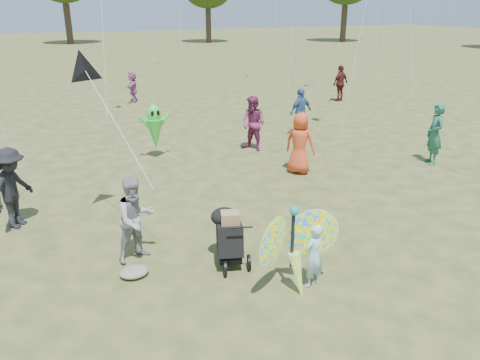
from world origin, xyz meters
The scene contains 15 objects.
ground centered at (0.00, 0.00, 0.00)m, with size 160.00×160.00×0.00m, color #51592B.
child_girl centered at (-0.03, -1.13, 0.59)m, with size 0.43×0.28×1.18m, color #9ACADB.
adult_man centered at (-2.56, 1.08, 0.83)m, with size 0.81×0.63×1.67m, color gray.
grey_bag centered at (-2.79, 0.48, 0.08)m, with size 0.53×0.43×0.17m, color gray.
crowd_a centered at (2.84, 3.98, 0.89)m, with size 0.87×0.57×1.78m, color #CC4620.
crowd_b centered at (-4.66, 3.59, 0.90)m, with size 1.17×0.67×1.80m, color black.
crowd_c centered at (5.12, 7.61, 0.87)m, with size 1.02×0.42×1.74m, color #345D8F.
crowd_e centered at (2.63, 6.55, 0.90)m, with size 0.88×0.69×1.81m, color #772753.
crowd_f centered at (7.01, 2.99, 0.93)m, with size 0.68×0.45×1.86m, color #246149.
crowd_h centered at (10.32, 12.26, 0.89)m, with size 1.04×0.43×1.78m, color #471A17.
crowd_j centered at (0.85, 16.41, 0.76)m, with size 1.41×0.45×1.52m, color #A35D8F.
jogging_stroller centered at (-1.05, 0.19, 0.61)m, with size 0.72×1.13×1.09m.
butterfly_kite centered at (-0.42, -1.14, 0.80)m, with size 1.74×0.75×1.78m.
delta_kite_rig centered at (-2.93, 2.99, 3.37)m, with size 1.23×2.15×2.45m.
alien_kite centered at (-0.57, 7.03, 0.97)m, with size 1.12×0.69×1.74m.
Camera 1 is at (-4.14, -6.98, 4.65)m, focal length 35.00 mm.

